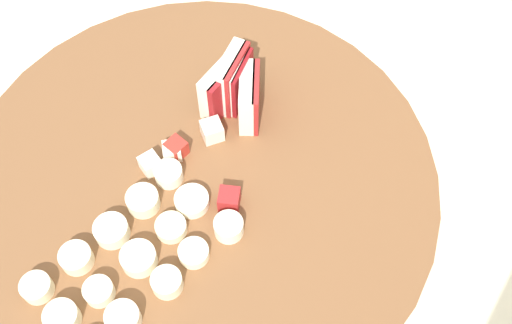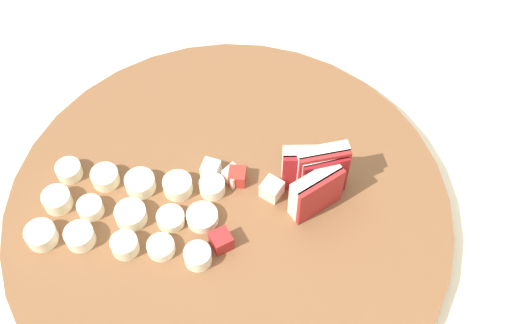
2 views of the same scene
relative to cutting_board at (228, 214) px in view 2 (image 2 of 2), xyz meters
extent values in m
cylinder|color=brown|center=(0.00, 0.00, 0.00)|extent=(0.42, 0.42, 0.02)
cube|color=maroon|center=(-0.07, -0.02, 0.03)|extent=(0.04, 0.01, 0.05)
cube|color=#EFE5CC|center=(-0.07, -0.03, 0.03)|extent=(0.04, 0.01, 0.05)
cube|color=maroon|center=(-0.09, -0.01, 0.04)|extent=(0.04, 0.01, 0.05)
cube|color=white|center=(-0.09, -0.02, 0.04)|extent=(0.04, 0.02, 0.05)
cube|color=#A32323|center=(-0.09, -0.02, 0.04)|extent=(0.05, 0.01, 0.06)
cube|color=white|center=(-0.09, -0.03, 0.04)|extent=(0.05, 0.02, 0.06)
cube|color=#A32323|center=(-0.08, 0.00, 0.03)|extent=(0.04, 0.03, 0.05)
cube|color=#EFE5CC|center=(-0.08, 0.00, 0.03)|extent=(0.05, 0.04, 0.05)
cube|color=#A32323|center=(0.01, 0.04, 0.02)|extent=(0.02, 0.02, 0.02)
cube|color=white|center=(-0.01, -0.03, 0.02)|extent=(0.02, 0.02, 0.02)
cube|color=#EFE5CC|center=(-0.04, -0.01, 0.02)|extent=(0.02, 0.02, 0.02)
cube|color=#B22D23|center=(-0.01, -0.03, 0.02)|extent=(0.02, 0.02, 0.02)
cube|color=white|center=(0.02, -0.04, 0.02)|extent=(0.02, 0.02, 0.02)
cylinder|color=white|center=(0.01, -0.02, 0.02)|extent=(0.02, 0.02, 0.01)
cylinder|color=beige|center=(0.05, -0.02, 0.02)|extent=(0.03, 0.03, 0.01)
cylinder|color=#F4EAC6|center=(0.08, -0.03, 0.02)|extent=(0.03, 0.03, 0.01)
cylinder|color=beige|center=(0.12, -0.03, 0.02)|extent=(0.03, 0.03, 0.01)
cylinder|color=beige|center=(0.15, -0.04, 0.02)|extent=(0.02, 0.02, 0.01)
cylinder|color=white|center=(0.02, 0.01, 0.02)|extent=(0.03, 0.03, 0.01)
cylinder|color=beige|center=(0.05, 0.01, 0.02)|extent=(0.03, 0.03, 0.01)
cylinder|color=#F4EAC6|center=(0.09, 0.01, 0.02)|extent=(0.03, 0.03, 0.01)
cylinder|color=#F4EAC6|center=(0.13, 0.00, 0.02)|extent=(0.02, 0.02, 0.01)
cylinder|color=beige|center=(0.16, -0.01, 0.02)|extent=(0.03, 0.03, 0.02)
cylinder|color=white|center=(0.03, 0.05, 0.02)|extent=(0.02, 0.02, 0.02)
cylinder|color=#F4EAC6|center=(0.06, 0.04, 0.02)|extent=(0.02, 0.02, 0.01)
cylinder|color=beige|center=(0.09, 0.04, 0.02)|extent=(0.02, 0.02, 0.02)
cylinder|color=white|center=(0.13, 0.03, 0.02)|extent=(0.03, 0.03, 0.02)
cylinder|color=#F4EAC6|center=(0.17, 0.02, 0.02)|extent=(0.03, 0.03, 0.02)
camera|label=1|loc=(0.19, 0.19, 0.48)|focal=44.05mm
camera|label=2|loc=(-0.01, 0.30, 0.55)|focal=46.62mm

